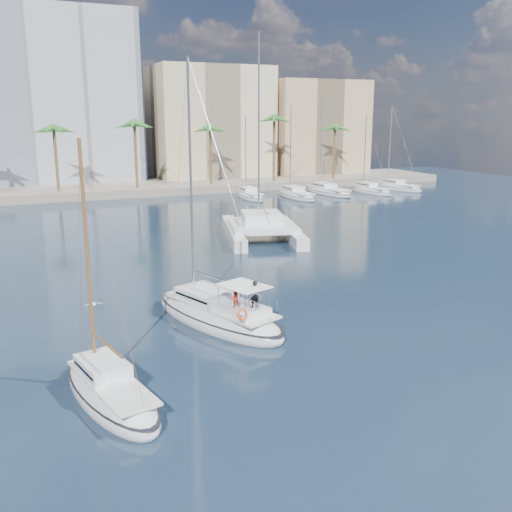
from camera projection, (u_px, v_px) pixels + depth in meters
name	position (u px, v px, depth m)	size (l,w,h in m)	color
ground	(249.00, 323.00, 32.95)	(160.00, 160.00, 0.00)	black
quay	(94.00, 190.00, 87.11)	(120.00, 14.00, 1.20)	gray
building_beige	(210.00, 125.00, 101.40)	(20.00, 14.00, 20.00)	beige
building_tan_right	(314.00, 130.00, 107.61)	(18.00, 12.00, 18.00)	tan
palm_centre	(94.00, 126.00, 81.23)	(3.60, 3.60, 12.30)	brown
palm_right	(304.00, 124.00, 94.41)	(3.60, 3.60, 12.30)	brown
main_sloop	(217.00, 315.00, 32.93)	(6.68, 11.02, 15.61)	silver
small_sloop	(110.00, 392.00, 23.86)	(4.13, 8.33, 11.47)	silver
catamaran	(262.00, 226.00, 55.91)	(10.12, 14.75, 19.40)	silver
seagull	(94.00, 304.00, 34.11)	(1.09, 0.47, 0.20)	silver
moored_yacht_a	(250.00, 199.00, 82.54)	(2.72, 9.35, 11.90)	silver
moored_yacht_b	(296.00, 198.00, 83.28)	(3.14, 10.78, 13.72)	silver
moored_yacht_c	(328.00, 194.00, 87.58)	(3.55, 12.21, 15.54)	silver
moored_yacht_d	(371.00, 193.00, 88.32)	(2.72, 9.35, 11.90)	silver
moored_yacht_e	(397.00, 190.00, 92.62)	(3.14, 10.78, 13.72)	silver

